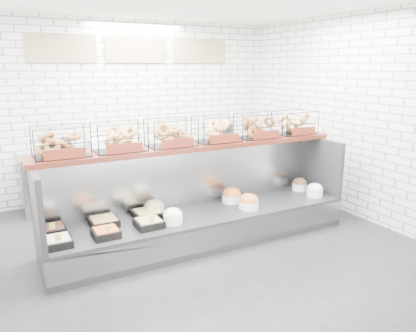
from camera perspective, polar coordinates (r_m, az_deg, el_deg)
ground at (r=5.20m, az=0.82°, el=-11.58°), size 5.50×5.50×0.00m
room_shell at (r=5.24m, az=-2.35°, el=11.92°), size 5.02×5.51×3.01m
display_case at (r=5.35m, az=-1.07°, el=-7.04°), size 4.00×0.90×1.20m
bagel_shelf at (r=5.23m, az=-1.88°, el=4.53°), size 4.10×0.50×0.40m
prep_counter at (r=7.14m, az=-8.67°, el=-0.61°), size 4.00×0.60×1.20m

